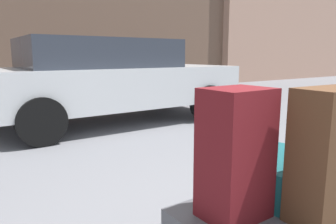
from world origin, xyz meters
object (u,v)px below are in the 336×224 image
parked_car (110,79)px  bicycle_leaning (166,78)px  bollard_kerb_near (142,88)px  bollard_kerb_mid (185,85)px  suitcase_brown_rear_right (329,156)px  suitcase_maroon_center (235,154)px  luggage_cart (290,219)px  suitcase_teal_front_left (288,176)px

parked_car → bicycle_leaning: parked_car is taller
parked_car → bicycle_leaning: 5.61m
bollard_kerb_near → bollard_kerb_mid: size_ratio=1.00×
suitcase_brown_rear_right → parked_car: parked_car is taller
parked_car → bollard_kerb_mid: (3.23, 2.11, -0.44)m
parked_car → suitcase_brown_rear_right: bearing=-99.8°
suitcase_brown_rear_right → suitcase_maroon_center: (-0.35, 0.28, -0.00)m
suitcase_maroon_center → bollard_kerb_near: bearing=63.4°
luggage_cart → parked_car: 4.22m
suitcase_teal_front_left → parked_car: bearing=68.8°
luggage_cart → bollard_kerb_mid: size_ratio=1.88×
suitcase_teal_front_left → bollard_kerb_mid: size_ratio=0.97×
suitcase_teal_front_left → bollard_kerb_near: bearing=56.1°
suitcase_maroon_center → bicycle_leaning: 9.46m
suitcase_maroon_center → bollard_kerb_mid: size_ratio=1.04×
suitcase_brown_rear_right → parked_car: 4.36m
luggage_cart → suitcase_maroon_center: bearing=161.2°
bicycle_leaning → bollard_kerb_near: bearing=-136.8°
bicycle_leaning → suitcase_brown_rear_right: bearing=-119.0°
suitcase_teal_front_left → bollard_kerb_near: bollard_kerb_near is taller
parked_car → bollard_kerb_near: 2.81m
suitcase_maroon_center → bollard_kerb_near: suitcase_maroon_center is taller
bollard_kerb_near → suitcase_brown_rear_right: bearing=-111.7°
luggage_cart → bollard_kerb_near: bearing=67.6°
suitcase_maroon_center → luggage_cart: bearing=-20.0°
parked_car → bollard_kerb_near: size_ratio=6.80×
suitcase_brown_rear_right → bollard_kerb_mid: suitcase_brown_rear_right is taller
bicycle_leaning → parked_car: bearing=-133.7°
suitcase_teal_front_left → bollard_kerb_mid: bearing=45.5°
suitcase_maroon_center → bollard_kerb_near: 6.77m
suitcase_teal_front_left → bollard_kerb_mid: 7.23m
suitcase_teal_front_left → bicycle_leaning: bicycle_leaning is taller
suitcase_brown_rear_right → bicycle_leaning: (4.61, 8.34, -0.30)m
parked_car → bollard_kerb_mid: size_ratio=6.80×
suitcase_brown_rear_right → bollard_kerb_near: suitcase_brown_rear_right is taller
luggage_cart → bollard_kerb_mid: 7.40m
bicycle_leaning → suitcase_teal_front_left: bearing=-119.2°
parked_car → luggage_cart: bearing=-100.5°
suitcase_teal_front_left → suitcase_brown_rear_right: bearing=-123.4°
bicycle_leaning → bollard_kerb_mid: (-0.64, -1.94, -0.06)m
suitcase_maroon_center → bicycle_leaning: suitcase_maroon_center is taller
suitcase_brown_rear_right → bollard_kerb_near: bearing=71.3°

